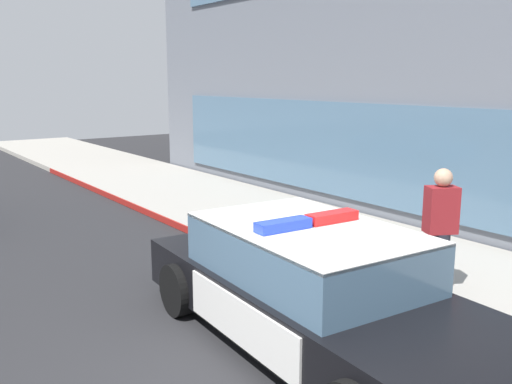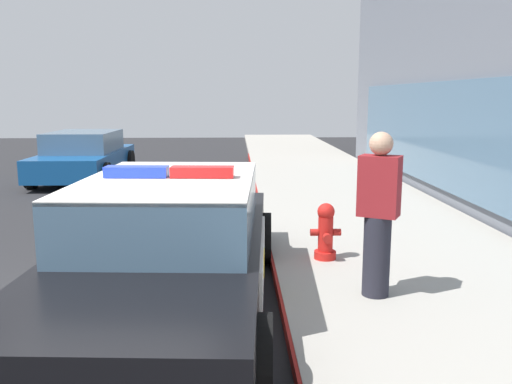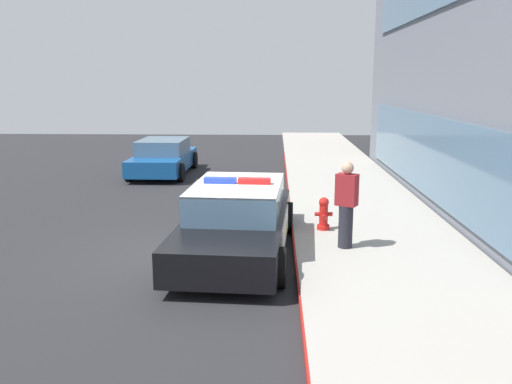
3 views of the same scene
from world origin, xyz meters
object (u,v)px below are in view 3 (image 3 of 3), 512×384
object	(u,v)px
police_cruiser	(237,219)
pedestrian_on_sidewalk	(346,205)
fire_hydrant	(324,214)
car_far_lane	(163,157)

from	to	relation	value
police_cruiser	pedestrian_on_sidewalk	bearing A→B (deg)	91.93
police_cruiser	fire_hydrant	distance (m)	2.21
car_far_lane	police_cruiser	bearing A→B (deg)	-159.09
car_far_lane	pedestrian_on_sidewalk	world-z (taller)	pedestrian_on_sidewalk
fire_hydrant	car_far_lane	world-z (taller)	car_far_lane
fire_hydrant	pedestrian_on_sidewalk	xyz separation A→B (m)	(1.28, 0.32, 0.51)
police_cruiser	car_far_lane	bearing A→B (deg)	-155.97
fire_hydrant	pedestrian_on_sidewalk	bearing A→B (deg)	13.94
fire_hydrant	police_cruiser	bearing A→B (deg)	-56.46
police_cruiser	car_far_lane	distance (m)	9.61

